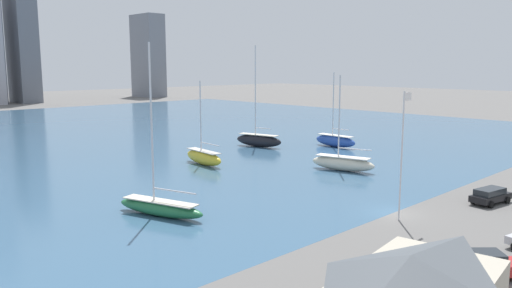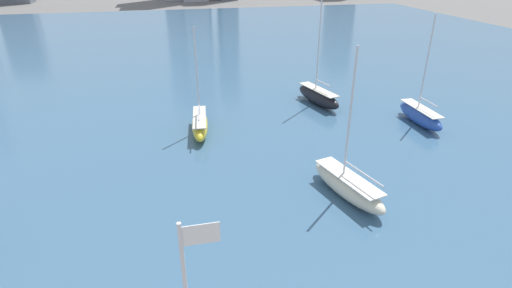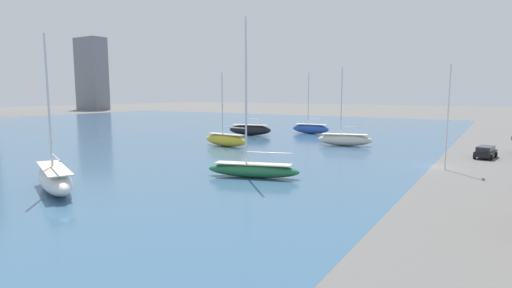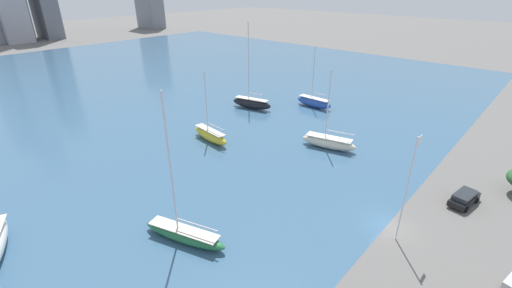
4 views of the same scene
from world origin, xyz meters
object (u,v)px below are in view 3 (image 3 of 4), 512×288
(flag_pole, at_px, (448,113))
(sailboat_yellow, at_px, (226,140))
(sailboat_white, at_px, (54,178))
(sailboat_blue, at_px, (311,128))
(sailboat_green, at_px, (253,169))
(sailboat_black, at_px, (250,129))
(sailboat_cream, at_px, (345,139))
(parked_wagon_black, at_px, (486,152))

(flag_pole, bearing_deg, sailboat_yellow, 84.26)
(sailboat_white, bearing_deg, sailboat_blue, 25.82)
(sailboat_yellow, bearing_deg, sailboat_green, -131.74)
(sailboat_black, distance_m, sailboat_green, 40.36)
(sailboat_yellow, bearing_deg, sailboat_blue, -1.48)
(sailboat_green, xyz_separation_m, sailboat_white, (-13.62, 11.47, 0.23))
(sailboat_black, relative_size, sailboat_cream, 1.37)
(sailboat_green, bearing_deg, sailboat_cream, -16.75)
(sailboat_yellow, distance_m, sailboat_blue, 25.71)
(sailboat_green, xyz_separation_m, parked_wagon_black, (25.72, -19.29, -0.03))
(sailboat_cream, height_order, sailboat_white, sailboat_white)
(sailboat_black, bearing_deg, parked_wagon_black, -114.98)
(flag_pole, distance_m, sailboat_blue, 40.87)
(flag_pole, distance_m, sailboat_black, 42.71)
(sailboat_blue, height_order, sailboat_white, sailboat_white)
(flag_pole, distance_m, sailboat_green, 22.07)
(sailboat_yellow, distance_m, sailboat_white, 31.63)
(sailboat_cream, xyz_separation_m, sailboat_white, (-41.81, 11.12, 0.08))
(sailboat_white, bearing_deg, sailboat_cream, 9.54)
(flag_pole, bearing_deg, parked_wagon_black, -17.13)
(sailboat_yellow, xyz_separation_m, sailboat_blue, (25.49, -3.29, 0.02))
(sailboat_cream, bearing_deg, sailboat_black, 61.20)
(sailboat_blue, bearing_deg, sailboat_black, 136.41)
(sailboat_blue, distance_m, parked_wagon_black, 36.55)
(flag_pole, distance_m, sailboat_cream, 21.83)
(sailboat_black, height_order, parked_wagon_black, sailboat_black)
(flag_pole, xyz_separation_m, sailboat_cream, (13.73, 16.16, -5.15))
(flag_pole, relative_size, sailboat_yellow, 0.99)
(sailboat_yellow, height_order, sailboat_white, sailboat_white)
(sailboat_white, bearing_deg, sailboat_green, -15.66)
(sailboat_green, relative_size, parked_wagon_black, 3.17)
(sailboat_black, xyz_separation_m, sailboat_cream, (-5.73, -21.53, -0.17))
(sailboat_white, bearing_deg, sailboat_black, 36.79)
(sailboat_cream, bearing_deg, sailboat_yellow, 109.80)
(sailboat_cream, xyz_separation_m, parked_wagon_black, (-2.46, -19.64, -0.18))
(parked_wagon_black, bearing_deg, sailboat_white, -118.58)
(parked_wagon_black, bearing_deg, sailboat_cream, -177.72)
(sailboat_black, bearing_deg, sailboat_yellow, -174.22)
(parked_wagon_black, bearing_deg, flag_pole, -97.70)
(sailboat_black, bearing_deg, sailboat_blue, -58.11)
(parked_wagon_black, bearing_deg, sailboat_green, -117.42)
(sailboat_blue, relative_size, sailboat_green, 0.80)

